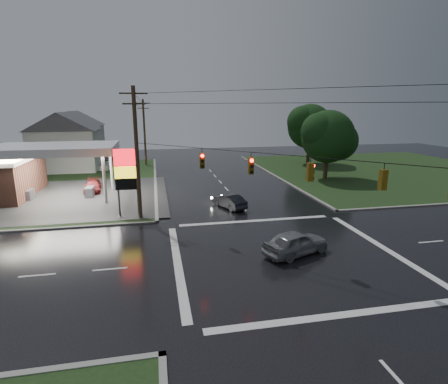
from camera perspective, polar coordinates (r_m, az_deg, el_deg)
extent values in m
plane|color=black|center=(23.53, 9.95, -9.97)|extent=(120.00, 120.00, 0.00)
cube|color=black|center=(50.24, -31.95, 0.96)|extent=(36.00, 36.00, 0.08)
cube|color=black|center=(58.00, 24.92, 3.24)|extent=(36.00, 36.00, 0.08)
cube|color=#2D2D2D|center=(40.89, -27.90, -0.98)|extent=(26.00, 18.00, 0.02)
cylinder|color=silver|center=(36.00, -18.95, 2.01)|extent=(0.30, 0.30, 5.00)
cylinder|color=silver|center=(44.17, -30.92, 2.86)|extent=(0.30, 0.30, 5.00)
cylinder|color=silver|center=(41.86, -17.93, 3.66)|extent=(0.30, 0.30, 5.00)
cube|color=silver|center=(39.49, -25.95, 6.33)|extent=(12.00, 8.00, 0.80)
cube|color=white|center=(39.54, -25.88, 5.73)|extent=(11.40, 7.40, 0.04)
cube|color=#59595E|center=(41.09, -29.31, -0.42)|extent=(0.80, 1.60, 1.10)
cube|color=#59595E|center=(39.62, -21.05, -0.03)|extent=(0.80, 1.60, 1.10)
cylinder|color=#59595E|center=(31.32, -16.96, 1.41)|extent=(0.16, 0.16, 6.00)
cylinder|color=#59595E|center=(31.20, -14.04, 1.56)|extent=(0.16, 0.16, 6.00)
cube|color=red|center=(30.88, -15.76, 5.48)|extent=(2.00, 0.35, 1.40)
cube|color=yellow|center=(31.08, -15.61, 3.11)|extent=(2.00, 0.35, 1.00)
cube|color=black|center=(31.27, -15.49, 1.31)|extent=(2.00, 0.35, 1.00)
cylinder|color=#382619|center=(29.78, -14.01, 5.88)|extent=(0.32, 0.32, 11.00)
cube|color=#382619|center=(29.54, -14.58, 15.33)|extent=(2.20, 0.12, 0.12)
cube|color=#382619|center=(29.53, -14.48, 13.78)|extent=(1.80, 0.12, 0.12)
cylinder|color=#382619|center=(58.16, -12.85, 9.39)|extent=(0.32, 0.32, 10.50)
cube|color=#382619|center=(58.01, -13.10, 13.97)|extent=(2.20, 0.12, 0.12)
cube|color=#382619|center=(58.01, -13.05, 13.18)|extent=(1.80, 0.12, 0.12)
cube|color=#59470C|center=(25.25, -3.61, 5.13)|extent=(0.34, 0.34, 1.10)
cylinder|color=#FF0C07|center=(25.00, -3.56, 5.92)|extent=(0.22, 0.08, 0.22)
cube|color=#59470C|center=(23.06, 4.41, 4.28)|extent=(0.34, 0.34, 1.10)
cylinder|color=#FF0C07|center=(22.81, 4.57, 5.14)|extent=(0.22, 0.08, 0.22)
cube|color=#59470C|center=(21.42, 13.86, 3.18)|extent=(0.34, 0.34, 1.10)
cylinder|color=#FF0C07|center=(21.44, 14.41, 4.19)|extent=(0.08, 0.22, 0.22)
cube|color=#59470C|center=(20.44, 24.51, 1.83)|extent=(0.34, 0.34, 1.10)
cylinder|color=#FF0C07|center=(20.53, 24.30, 2.98)|extent=(0.22, 0.08, 0.22)
cube|color=silver|center=(57.82, -24.29, 6.25)|extent=(9.00, 8.00, 6.00)
cube|color=gray|center=(57.22, -18.85, 4.03)|extent=(1.60, 4.80, 0.80)
cube|color=silver|center=(69.70, -22.98, 7.47)|extent=(9.00, 8.00, 6.00)
cube|color=gray|center=(69.12, -18.46, 5.63)|extent=(1.60, 4.80, 0.80)
cylinder|color=black|center=(47.94, 16.32, 5.01)|extent=(0.56, 0.56, 5.04)
sphere|color=black|center=(47.60, 16.57, 8.65)|extent=(6.80, 6.80, 6.80)
sphere|color=black|center=(48.72, 18.15, 7.90)|extent=(5.10, 5.10, 5.10)
sphere|color=black|center=(46.57, 15.36, 9.52)|extent=(4.76, 4.76, 4.76)
cylinder|color=black|center=(59.90, 13.64, 7.11)|extent=(0.56, 0.56, 5.60)
sphere|color=black|center=(59.62, 13.82, 10.35)|extent=(7.20, 7.20, 7.20)
sphere|color=black|center=(60.71, 15.23, 9.66)|extent=(5.40, 5.40, 5.40)
sphere|color=black|center=(58.62, 12.73, 11.14)|extent=(5.04, 5.04, 5.04)
imported|color=black|center=(33.10, 0.87, -1.49)|extent=(2.85, 4.26, 1.33)
imported|color=gray|center=(23.39, 11.64, -8.10)|extent=(4.99, 3.43, 1.58)
imported|color=maroon|center=(42.02, -20.63, 0.88)|extent=(2.15, 4.51, 1.27)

